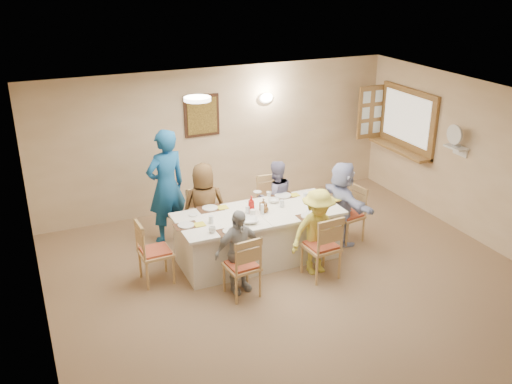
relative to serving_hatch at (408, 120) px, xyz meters
name	(u,v)px	position (x,y,z in m)	size (l,w,h in m)	color
ground	(313,300)	(-3.21, -2.40, -1.50)	(7.00, 7.00, 0.00)	brown
room_walls	(317,194)	(-3.21, -2.40, 0.01)	(7.00, 7.00, 7.00)	tan
wall_picture	(202,116)	(-3.51, 1.06, 0.20)	(0.62, 0.05, 0.72)	#402416
wall_sconce	(266,98)	(-2.31, 1.04, 0.40)	(0.26, 0.09, 0.18)	white
ceiling_light	(197,99)	(-4.21, -0.90, 0.97)	(0.36, 0.36, 0.05)	white
serving_hatch	(408,120)	(0.00, 0.00, 0.00)	(0.06, 1.50, 1.15)	olive
hatch_sill	(399,149)	(-0.12, 0.00, -0.53)	(0.30, 1.50, 0.05)	olive
shutter_door	(371,112)	(-0.26, 0.76, 0.00)	(0.55, 0.04, 1.00)	olive
fan_shelf	(456,147)	(-0.08, -1.35, -0.10)	(0.22, 0.36, 0.03)	white
desk_fan	(456,138)	(-0.11, -1.35, 0.05)	(0.30, 0.30, 0.28)	#A5A5A8
dining_table	(259,236)	(-3.41, -1.09, -1.12)	(2.42, 1.03, 0.76)	silver
chair_back_left	(202,218)	(-4.01, -0.29, -1.06)	(0.42, 0.42, 0.89)	tan
chair_back_right	(272,205)	(-2.81, -0.29, -1.04)	(0.44, 0.44, 0.92)	tan
chair_front_left	(242,265)	(-4.01, -1.89, -1.05)	(0.43, 0.43, 0.89)	tan
chair_front_right	(321,245)	(-2.81, -1.89, -1.02)	(0.46, 0.46, 0.97)	tan
chair_left_end	(156,251)	(-4.96, -1.09, -1.03)	(0.45, 0.45, 0.93)	tan
chair_right_end	(348,214)	(-1.86, -1.09, -1.05)	(0.43, 0.43, 0.89)	tan
diner_back_left	(204,207)	(-4.01, -0.41, -0.81)	(0.74, 0.55, 1.37)	#52381E
diner_back_right	(275,198)	(-2.81, -0.41, -0.87)	(0.62, 0.49, 1.25)	gray
diner_front_left	(238,251)	(-4.01, -1.77, -0.91)	(0.73, 0.39, 1.18)	#A6A6A6
diner_front_right	(317,232)	(-2.81, -1.77, -0.86)	(0.83, 0.49, 1.27)	#E2D74D
diner_right_end	(342,203)	(-1.99, -1.09, -0.83)	(0.41, 1.25, 1.34)	silver
caregiver	(166,187)	(-4.46, 0.06, -0.58)	(0.77, 0.61, 1.83)	#175592
placemat_fl	(231,232)	(-4.01, -1.51, -0.74)	(0.35, 0.26, 0.01)	#472B19
plate_fl	(231,231)	(-4.01, -1.51, -0.73)	(0.22, 0.22, 0.01)	white
napkin_fl	(244,230)	(-3.83, -1.56, -0.73)	(0.14, 0.14, 0.01)	yellow
placemat_fr	(309,217)	(-2.81, -1.51, -0.74)	(0.33, 0.24, 0.01)	#472B19
plate_fr	(309,216)	(-2.81, -1.51, -0.73)	(0.23, 0.23, 0.01)	white
napkin_fr	(322,215)	(-2.63, -1.56, -0.73)	(0.15, 0.15, 0.01)	yellow
placemat_bl	(210,208)	(-4.01, -0.67, -0.74)	(0.37, 0.27, 0.01)	#472B19
plate_bl	(210,208)	(-4.01, -0.67, -0.73)	(0.23, 0.23, 0.01)	white
napkin_bl	(223,207)	(-3.83, -0.72, -0.73)	(0.15, 0.15, 0.01)	yellow
placemat_br	(283,196)	(-2.81, -0.67, -0.74)	(0.36, 0.26, 0.01)	#472B19
plate_br	(283,195)	(-2.81, -0.67, -0.73)	(0.26, 0.26, 0.02)	white
napkin_br	(295,195)	(-2.63, -0.72, -0.73)	(0.13, 0.13, 0.01)	yellow
placemat_le	(186,226)	(-4.51, -1.09, -0.74)	(0.33, 0.24, 0.01)	#472B19
plate_le	(186,225)	(-4.51, -1.09, -0.73)	(0.23, 0.23, 0.01)	white
napkin_le	(200,224)	(-4.33, -1.14, -0.73)	(0.15, 0.15, 0.01)	yellow
placemat_re	(326,200)	(-2.29, -1.09, -0.74)	(0.37, 0.27, 0.01)	#472B19
plate_re	(326,200)	(-2.29, -1.09, -0.73)	(0.23, 0.23, 0.01)	white
napkin_re	(337,199)	(-2.11, -1.14, -0.73)	(0.14, 0.14, 0.01)	yellow
teacup_a	(212,230)	(-4.24, -1.43, -0.70)	(0.11, 0.11, 0.08)	white
teacup_b	(269,194)	(-3.01, -0.59, -0.70)	(0.10, 0.10, 0.07)	white
bowl_a	(250,221)	(-3.66, -1.35, -0.71)	(0.28, 0.28, 0.06)	white
bowl_b	(274,201)	(-3.04, -0.83, -0.71)	(0.21, 0.21, 0.05)	white
condiment_ketchup	(251,204)	(-3.50, -1.04, -0.61)	(0.10, 0.10, 0.26)	#AD130E
condiment_brown	(263,205)	(-3.32, -1.06, -0.64)	(0.10, 0.10, 0.19)	brown
condiment_malt	(265,208)	(-3.32, -1.11, -0.67)	(0.13, 0.13, 0.14)	brown
drinking_glass	(248,210)	(-3.56, -1.04, -0.68)	(0.07, 0.07, 0.10)	silver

